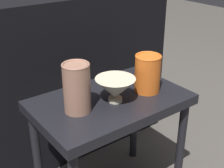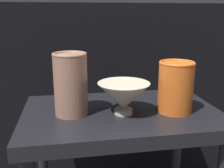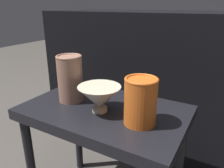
# 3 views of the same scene
# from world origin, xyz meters

# --- Properties ---
(table) EXTENTS (0.61, 0.39, 0.51)m
(table) POSITION_xyz_m (0.00, 0.00, 0.43)
(table) COLOR black
(table) RESTS_ON ground_plane
(couch_backdrop) EXTENTS (1.22, 0.50, 0.84)m
(couch_backdrop) POSITION_xyz_m (0.00, 0.56, 0.42)
(couch_backdrop) COLOR black
(couch_backdrop) RESTS_ON ground_plane
(bowl) EXTENTS (0.15, 0.15, 0.10)m
(bowl) POSITION_xyz_m (0.00, -0.03, 0.56)
(bowl) COLOR beige
(bowl) RESTS_ON table
(vase_textured_left) EXTENTS (0.10, 0.10, 0.19)m
(vase_textured_left) POSITION_xyz_m (-0.15, -0.01, 0.60)
(vase_textured_left) COLOR #996B56
(vase_textured_left) RESTS_ON table
(vase_colorful_right) EXTENTS (0.11, 0.11, 0.16)m
(vase_colorful_right) POSITION_xyz_m (0.16, -0.04, 0.59)
(vase_colorful_right) COLOR orange
(vase_colorful_right) RESTS_ON table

